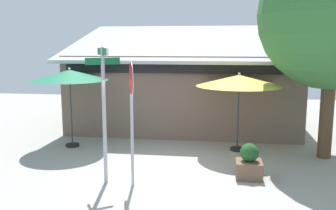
{
  "coord_description": "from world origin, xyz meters",
  "views": [
    {
      "loc": [
        1.5,
        -9.2,
        3.34
      ],
      "look_at": [
        0.03,
        1.2,
        1.6
      ],
      "focal_mm": 39.78,
      "sensor_mm": 36.0,
      "label": 1
    }
  ],
  "objects_px": {
    "sidewalk_planter": "(249,163)",
    "street_sign_post": "(104,103)",
    "patio_umbrella_forest_green_left": "(70,76)",
    "patio_umbrella_mustard_center": "(239,81)",
    "stop_sign": "(132,100)"
  },
  "relations": [
    {
      "from": "stop_sign",
      "to": "patio_umbrella_mustard_center",
      "type": "height_order",
      "value": "stop_sign"
    },
    {
      "from": "street_sign_post",
      "to": "sidewalk_planter",
      "type": "bearing_deg",
      "value": 13.33
    },
    {
      "from": "sidewalk_planter",
      "to": "street_sign_post",
      "type": "bearing_deg",
      "value": -166.67
    },
    {
      "from": "patio_umbrella_mustard_center",
      "to": "sidewalk_planter",
      "type": "bearing_deg",
      "value": -85.62
    },
    {
      "from": "patio_umbrella_forest_green_left",
      "to": "sidewalk_planter",
      "type": "bearing_deg",
      "value": -21.26
    },
    {
      "from": "street_sign_post",
      "to": "stop_sign",
      "type": "relative_size",
      "value": 1.11
    },
    {
      "from": "sidewalk_planter",
      "to": "stop_sign",
      "type": "bearing_deg",
      "value": -162.19
    },
    {
      "from": "street_sign_post",
      "to": "patio_umbrella_forest_green_left",
      "type": "bearing_deg",
      "value": 124.91
    },
    {
      "from": "street_sign_post",
      "to": "stop_sign",
      "type": "distance_m",
      "value": 0.69
    },
    {
      "from": "patio_umbrella_forest_green_left",
      "to": "patio_umbrella_mustard_center",
      "type": "distance_m",
      "value": 5.35
    },
    {
      "from": "patio_umbrella_mustard_center",
      "to": "street_sign_post",
      "type": "bearing_deg",
      "value": -135.06
    },
    {
      "from": "stop_sign",
      "to": "patio_umbrella_forest_green_left",
      "type": "bearing_deg",
      "value": 132.18
    },
    {
      "from": "patio_umbrella_forest_green_left",
      "to": "street_sign_post",
      "type": "bearing_deg",
      "value": -55.09
    },
    {
      "from": "stop_sign",
      "to": "sidewalk_planter",
      "type": "distance_m",
      "value": 3.37
    },
    {
      "from": "street_sign_post",
      "to": "stop_sign",
      "type": "bearing_deg",
      "value": -6.01
    }
  ]
}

